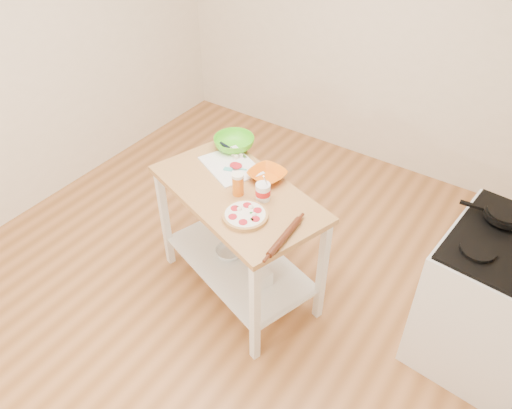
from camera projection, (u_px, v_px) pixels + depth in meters
The scene contains 15 objects.
room_shell at pixel (214, 133), 2.83m from camera, with size 4.04×4.54×2.74m.
prep_island at pixel (238, 221), 3.31m from camera, with size 1.32×0.98×0.90m.
gas_stove at pixel (492, 300), 3.01m from camera, with size 0.75×0.86×1.11m.
skillet at pixel (504, 214), 2.86m from camera, with size 0.37×0.24×0.03m.
pizza at pixel (245, 215), 2.95m from camera, with size 0.28×0.28×0.04m.
cutting_board at pixel (231, 165), 3.36m from camera, with size 0.49×0.44×0.04m.
spatula at pixel (234, 169), 3.31m from camera, with size 0.14×0.09×0.01m.
knife at pixel (229, 148), 3.50m from camera, with size 0.27×0.07×0.01m.
orange_bowl at pixel (267, 175), 3.23m from camera, with size 0.23×0.23×0.06m, color orange.
green_bowl at pixel (234, 143), 3.50m from camera, with size 0.29×0.29×0.09m, color #4FCB1E.
beer_pint at pixel (238, 184), 3.08m from camera, with size 0.08×0.08×0.15m.
yogurt_tub at pixel (263, 192), 3.05m from camera, with size 0.09×0.09×0.20m.
rolling_pin at pixel (284, 237), 2.79m from camera, with size 0.04×0.04×0.35m, color #562613.
shelf_glass_bowl at pixel (229, 253), 3.59m from camera, with size 0.19×0.19×0.06m, color silver.
shelf_bin at pixel (262, 278), 3.37m from camera, with size 0.11×0.11×0.11m, color white.
Camera 1 is at (1.58, -1.89, 2.83)m, focal length 35.00 mm.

